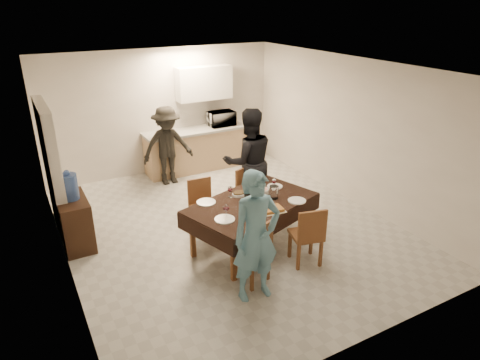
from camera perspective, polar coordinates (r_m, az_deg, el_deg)
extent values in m
cube|color=#B9B9B4|center=(7.16, -1.57, -6.27)|extent=(5.00, 6.00, 0.02)
cube|color=white|center=(6.30, -1.83, 14.79)|extent=(5.00, 6.00, 0.02)
cube|color=silver|center=(9.28, -10.30, 8.96)|extent=(5.00, 0.02, 2.60)
cube|color=silver|center=(4.41, 16.64, -8.06)|extent=(5.00, 0.02, 2.60)
cube|color=silver|center=(5.99, -23.47, -0.56)|extent=(0.02, 6.00, 2.60)
cube|color=silver|center=(8.01, 14.52, 6.35)|extent=(0.02, 6.00, 2.60)
cube|color=beige|center=(7.20, -23.69, 1.11)|extent=(0.15, 1.40, 2.10)
cube|color=tan|center=(9.44, -5.85, 3.94)|extent=(2.20, 0.60, 0.86)
cube|color=#9A9A95|center=(9.30, -5.96, 6.59)|extent=(2.24, 0.64, 0.05)
cube|color=white|center=(9.32, -4.82, 12.77)|extent=(1.20, 0.34, 0.70)
cube|color=black|center=(6.32, 1.57, -3.10)|extent=(2.15, 1.64, 0.04)
cube|color=brown|center=(6.49, 1.54, -6.04)|extent=(0.07, 0.07, 0.70)
cube|color=brown|center=(5.69, 1.43, -9.53)|extent=(0.53, 0.53, 0.05)
cube|color=brown|center=(5.42, 2.45, -8.27)|extent=(0.40, 0.17, 0.44)
cube|color=brown|center=(6.13, 8.78, -7.25)|extent=(0.50, 0.50, 0.05)
cube|color=brown|center=(5.88, 10.02, -5.97)|extent=(0.41, 0.14, 0.44)
cube|color=brown|center=(6.87, -4.88, -3.71)|extent=(0.42, 0.42, 0.05)
cube|color=brown|center=(6.62, -4.31, -2.52)|extent=(0.40, 0.07, 0.42)
cube|color=brown|center=(7.23, 1.64, -2.07)|extent=(0.52, 0.52, 0.05)
cube|color=brown|center=(6.98, 2.42, -0.84)|extent=(0.40, 0.18, 0.44)
cube|color=#321E10|center=(6.96, -21.15, -5.25)|extent=(0.42, 0.84, 0.78)
cylinder|color=#4061B2|center=(6.72, -21.85, -0.87)|extent=(0.26, 0.26, 0.39)
cylinder|color=white|center=(6.39, 4.52, -1.63)|extent=(0.13, 0.13, 0.20)
cube|color=#B07233|center=(6.06, 4.21, -3.92)|extent=(0.39, 0.31, 0.05)
cylinder|color=white|center=(6.57, 3.05, -1.49)|extent=(0.19, 0.19, 0.07)
cylinder|color=white|center=(6.50, -0.05, -1.93)|extent=(0.22, 0.22, 0.04)
cylinder|color=white|center=(5.81, -2.06, -5.25)|extent=(0.28, 0.28, 0.02)
cylinder|color=white|center=(6.38, 7.60, -2.74)|extent=(0.27, 0.27, 0.02)
cylinder|color=white|center=(6.30, -4.54, -2.96)|extent=(0.28, 0.28, 0.02)
cylinder|color=white|center=(6.82, 4.66, -0.84)|extent=(0.25, 0.25, 0.01)
imported|color=white|center=(9.50, -2.49, 8.19)|extent=(0.57, 0.39, 0.31)
imported|color=#6197B2|center=(5.21, 2.18, -7.59)|extent=(0.64, 0.44, 1.70)
imported|color=black|center=(7.32, 1.17, 2.47)|extent=(1.03, 0.88, 1.86)
imported|color=black|center=(8.66, -9.63, 4.51)|extent=(1.03, 0.59, 1.59)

